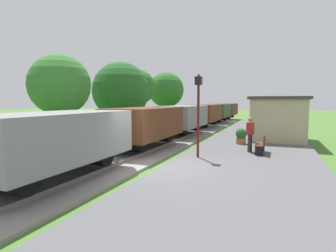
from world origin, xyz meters
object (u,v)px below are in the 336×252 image
Objects in this scene: bench_down_platform at (268,125)px; person_waiting at (250,133)px; station_hut at (278,117)px; tree_field_left at (138,87)px; bench_near_hut at (262,144)px; freight_train at (195,116)px; potted_planter at (241,136)px; tree_trackside_mid at (60,85)px; tree_field_distant at (166,90)px; tree_trackside_far at (121,91)px; lamp_post_near at (198,100)px.

bench_down_platform is 10.52m from person_waiting.
tree_field_left is at bearing 155.23° from station_hut.
bench_near_hut is 18.66m from tree_field_left.
tree_field_left is (-12.73, 12.43, 3.04)m from person_waiting.
bench_down_platform is at bearing 8.84° from freight_train.
bench_near_hut is 2.94m from potted_planter.
tree_trackside_mid is 19.88m from tree_field_distant.
bench_down_platform is 12.50m from tree_trackside_far.
station_hut is 6.27m from bench_near_hut.
person_waiting reaches higher than potted_planter.
tree_field_left reaches higher than bench_near_hut.
tree_trackside_far is (-11.51, -1.10, 1.89)m from station_hut.
tree_trackside_far is at bearing -152.50° from bench_down_platform.
person_waiting is at bearing -93.05° from bench_down_platform.
tree_trackside_mid is 0.90× the size of tree_field_left.
bench_down_platform is 0.26× the size of tree_trackside_far.
tree_trackside_mid is 5.98m from tree_trackside_far.
station_hut is at bearing 67.85° from lamp_post_near.
person_waiting is at bearing -59.91° from freight_train.
person_waiting is (-1.27, -5.97, -0.47)m from station_hut.
tree_trackside_far reaches higher than potted_planter.
lamp_post_near is at bearing 67.76° from person_waiting.
tree_trackside_far reaches higher than lamp_post_near.
lamp_post_near reaches higher than freight_train.
tree_trackside_mid is 0.86× the size of tree_field_distant.
bench_near_hut is at bearing -90.00° from bench_down_platform.
station_hut is 4.13m from potted_planter.
lamp_post_near is 0.67× the size of tree_trackside_mid.
station_hut is at bearing -80.82° from person_waiting.
tree_field_distant is (-12.00, 18.76, 2.96)m from person_waiting.
potted_planter is at bearing 73.90° from lamp_post_near.
person_waiting is 1.87× the size of potted_planter.
tree_field_left is at bearing 98.24° from tree_trackside_mid.
tree_trackside_mid is at bearing -134.42° from bench_down_platform.
potted_planter is 11.08m from tree_trackside_mid.
tree_trackside_mid reaches higher than lamp_post_near.
bench_down_platform is 1.64× the size of potted_planter.
person_waiting is at bearing -101.98° from station_hut.
tree_field_distant is at bearing 124.74° from potted_planter.
person_waiting is at bearing 5.69° from tree_trackside_mid.
person_waiting is at bearing -57.39° from tree_field_distant.
tree_trackside_mid is at bearing 26.86° from person_waiting.
station_hut is 18.60m from tree_field_distant.
potted_planter is at bearing -39.63° from tree_field_left.
potted_planter is 0.14× the size of tree_field_distant.
bench_down_platform is 0.27× the size of tree_trackside_mid.
bench_near_hut is 3.87m from lamp_post_near.
tree_field_left reaches higher than freight_train.
bench_near_hut is at bearing 4.49° from tree_trackside_mid.
lamp_post_near is at bearing -106.10° from potted_planter.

